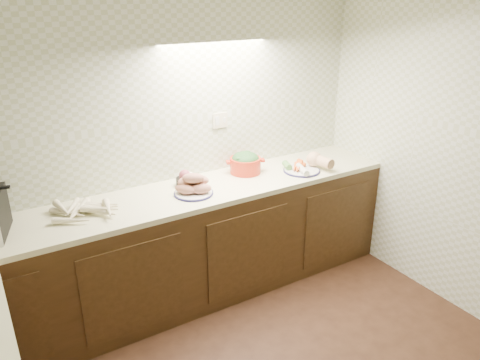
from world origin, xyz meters
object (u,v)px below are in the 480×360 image
parsnip_pile (87,211)px  veg_plate (307,164)px  sweet_potato_plate (193,186)px  onion_bowl (187,180)px  dutch_oven (245,163)px

parsnip_pile → veg_plate: 1.79m
sweet_potato_plate → onion_bowl: sweet_potato_plate is taller
parsnip_pile → dutch_oven: (1.31, 0.14, 0.05)m
sweet_potato_plate → veg_plate: bearing=-2.1°
parsnip_pile → dutch_oven: bearing=6.1°
sweet_potato_plate → onion_bowl: bearing=81.0°
parsnip_pile → veg_plate: veg_plate is taller
dutch_oven → veg_plate: size_ratio=0.90×
parsnip_pile → onion_bowl: size_ratio=2.62×
parsnip_pile → onion_bowl: 0.80m
dutch_oven → veg_plate: 0.52m
parsnip_pile → sweet_potato_plate: bearing=-2.3°
sweet_potato_plate → onion_bowl: (0.03, 0.17, -0.01)m
sweet_potato_plate → veg_plate: size_ratio=0.82×
dutch_oven → veg_plate: (0.47, -0.21, -0.04)m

